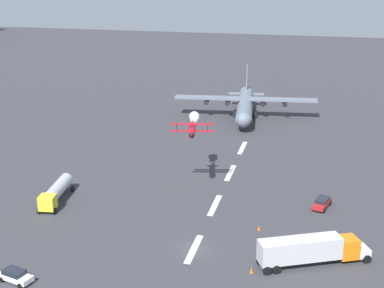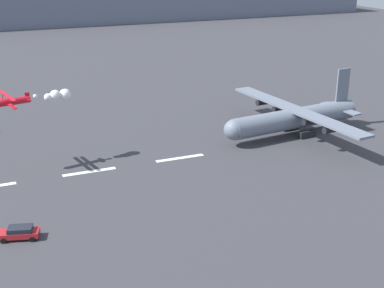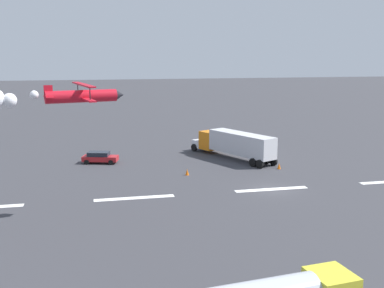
% 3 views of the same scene
% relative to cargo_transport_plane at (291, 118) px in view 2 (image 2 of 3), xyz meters
% --- Properties ---
extents(runway_stripe_6, '(8.00, 0.90, 0.01)m').
position_rel_cargo_transport_plane_xyz_m(runway_stripe_6, '(-36.53, -2.71, -3.20)').
color(runway_stripe_6, white).
rests_on(runway_stripe_6, ground).
extents(runway_stripe_7, '(8.00, 0.90, 0.01)m').
position_rel_cargo_transport_plane_xyz_m(runway_stripe_7, '(-22.01, -2.71, -3.20)').
color(runway_stripe_7, white).
rests_on(runway_stripe_7, ground).
extents(cargo_transport_plane, '(27.40, 33.87, 10.83)m').
position_rel_cargo_transport_plane_xyz_m(cargo_transport_plane, '(0.00, 0.00, 0.00)').
color(cargo_transport_plane, slate).
rests_on(cargo_transport_plane, ground).
extents(stunt_biplane_red, '(12.78, 6.93, 2.08)m').
position_rel_cargo_transport_plane_xyz_m(stunt_biplane_red, '(-42.18, 2.79, 7.43)').
color(stunt_biplane_red, red).
extents(followme_car_yellow, '(4.87, 3.00, 1.52)m').
position_rel_cargo_transport_plane_xyz_m(followme_car_yellow, '(-48.08, -18.98, -2.39)').
color(followme_car_yellow, '#B21E23').
rests_on(followme_car_yellow, ground).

